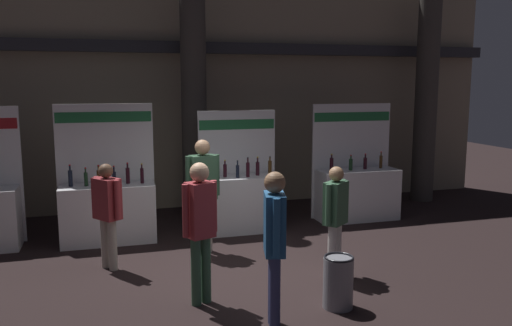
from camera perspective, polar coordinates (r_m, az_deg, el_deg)
The scene contains 11 objects.
ground_plane at distance 7.62m, azimuth -1.75°, elevation -12.28°, with size 28.79×28.79×0.00m, color black.
hall_colonnade at distance 11.45m, azimuth -7.51°, elevation 10.38°, with size 14.39×1.35×6.27m.
exhibitor_booth_1 at distance 9.40m, azimuth -15.76°, elevation -4.66°, with size 1.65×0.66×2.37m.
exhibitor_booth_2 at distance 9.72m, azimuth -1.61°, elevation -3.92°, with size 1.47×0.66×2.21m.
exhibitor_booth_3 at distance 10.72m, azimuth 10.86°, elevation -2.86°, with size 1.70×0.66×2.31m.
trash_bin at distance 6.64m, azimuth 8.90°, elevation -12.61°, with size 0.37×0.37×0.65m.
visitor_0 at distance 5.84m, azimuth 2.01°, elevation -7.86°, with size 0.30×0.55×1.78m.
visitor_3 at distance 8.43m, azimuth -5.77°, elevation -2.32°, with size 0.56×0.33×1.84m.
visitor_4 at distance 7.47m, azimuth 8.61°, elevation -5.33°, with size 0.43×0.40×1.58m.
visitor_5 at distance 6.48m, azimuth -6.07°, elevation -6.28°, with size 0.45×0.34×1.78m.
visitor_6 at distance 7.97m, azimuth -15.83°, elevation -4.59°, with size 0.43×0.48×1.57m.
Camera 1 is at (-1.78, -6.88, 2.74)m, focal length 36.88 mm.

